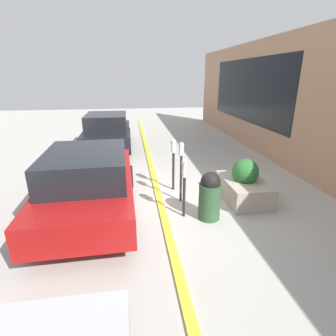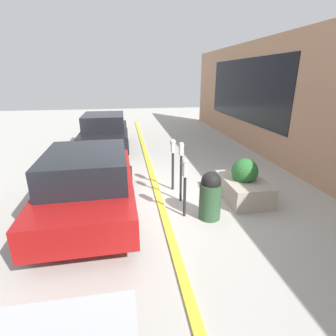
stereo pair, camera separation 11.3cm
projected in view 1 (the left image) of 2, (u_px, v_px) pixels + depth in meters
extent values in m
plane|color=#ADAAA3|center=(163.00, 202.00, 6.55)|extent=(40.00, 40.00, 0.00)
cube|color=gold|center=(160.00, 202.00, 6.53)|extent=(24.50, 0.16, 0.04)
cube|color=black|center=(246.00, 90.00, 11.49)|extent=(7.35, 0.02, 2.60)
cylinder|color=#232326|center=(184.00, 197.00, 5.75)|extent=(0.06, 0.06, 0.96)
cube|color=#B7B7BC|center=(185.00, 170.00, 5.54)|extent=(0.19, 0.09, 0.30)
sphere|color=gray|center=(185.00, 163.00, 5.49)|extent=(0.16, 0.16, 0.16)
cylinder|color=#232326|center=(181.00, 178.00, 6.44)|extent=(0.06, 0.06, 1.21)
cube|color=#B7B7BC|center=(181.00, 150.00, 6.20)|extent=(0.15, 0.09, 0.25)
sphere|color=gray|center=(182.00, 145.00, 6.15)|extent=(0.13, 0.13, 0.13)
cylinder|color=#232326|center=(173.00, 171.00, 7.12)|extent=(0.07, 0.07, 1.07)
cube|color=#B7B7BC|center=(174.00, 147.00, 6.89)|extent=(0.19, 0.09, 0.28)
sphere|color=gray|center=(174.00, 142.00, 6.85)|extent=(0.16, 0.16, 0.16)
cube|color=#A39989|center=(243.00, 190.00, 6.63)|extent=(1.53, 0.98, 0.53)
sphere|color=#28662D|center=(245.00, 172.00, 6.47)|extent=(0.65, 0.65, 0.65)
cube|color=maroon|center=(90.00, 188.00, 5.93)|extent=(4.21, 1.98, 0.57)
cube|color=black|center=(86.00, 165.00, 5.58)|extent=(2.21, 1.71, 0.60)
cylinder|color=black|center=(129.00, 177.00, 7.35)|extent=(0.62, 0.23, 0.62)
cylinder|color=black|center=(64.00, 180.00, 7.12)|extent=(0.62, 0.23, 0.62)
cylinder|color=black|center=(129.00, 226.00, 4.94)|extent=(0.62, 0.23, 0.62)
cylinder|color=black|center=(32.00, 234.00, 4.70)|extent=(0.62, 0.23, 0.62)
cube|color=black|center=(108.00, 134.00, 11.36)|extent=(4.02, 1.88, 0.55)
cube|color=black|center=(106.00, 121.00, 11.02)|extent=(2.09, 1.65, 0.62)
cylinder|color=black|center=(128.00, 134.00, 12.73)|extent=(0.62, 0.22, 0.62)
cylinder|color=black|center=(92.00, 135.00, 12.50)|extent=(0.62, 0.22, 0.62)
cylinder|color=black|center=(128.00, 147.00, 10.41)|extent=(0.62, 0.22, 0.62)
cylinder|color=black|center=(84.00, 149.00, 10.18)|extent=(0.62, 0.22, 0.62)
cylinder|color=#2D5133|center=(209.00, 202.00, 5.70)|extent=(0.48, 0.48, 0.81)
sphere|color=black|center=(211.00, 182.00, 5.54)|extent=(0.43, 0.43, 0.43)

